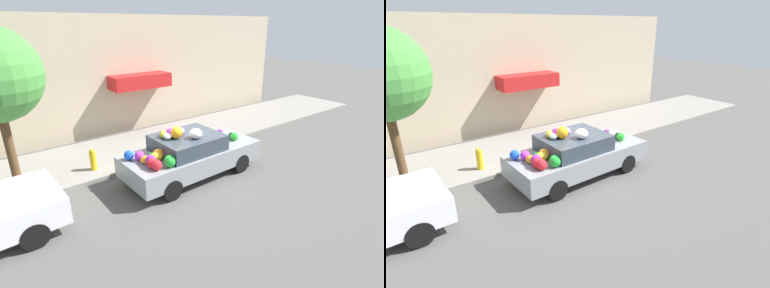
# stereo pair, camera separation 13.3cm
# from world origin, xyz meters

# --- Properties ---
(ground_plane) EXTENTS (60.00, 60.00, 0.00)m
(ground_plane) POSITION_xyz_m (0.00, 0.00, 0.00)
(ground_plane) COLOR #565451
(sidewalk_curb) EXTENTS (24.00, 3.20, 0.12)m
(sidewalk_curb) POSITION_xyz_m (0.00, 2.70, 0.06)
(sidewalk_curb) COLOR gray
(sidewalk_curb) RESTS_ON ground
(building_facade) EXTENTS (18.00, 1.20, 4.72)m
(building_facade) POSITION_xyz_m (0.04, 4.92, 2.35)
(building_facade) COLOR #C6B293
(building_facade) RESTS_ON ground
(fire_hydrant) EXTENTS (0.20, 0.20, 0.70)m
(fire_hydrant) POSITION_xyz_m (-2.39, 1.76, 0.47)
(fire_hydrant) COLOR gold
(fire_hydrant) RESTS_ON sidewalk_curb
(art_car) EXTENTS (4.28, 1.87, 1.69)m
(art_car) POSITION_xyz_m (-0.09, -0.18, 0.72)
(art_car) COLOR gray
(art_car) RESTS_ON ground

